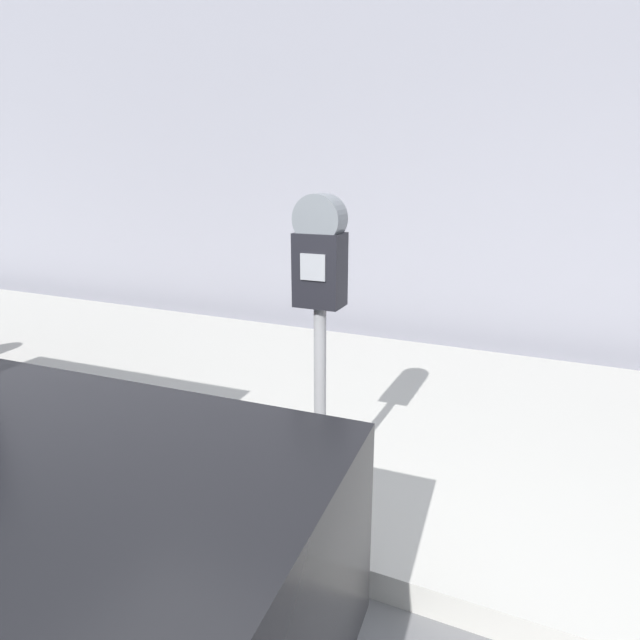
% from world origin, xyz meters
% --- Properties ---
extents(sidewalk, '(24.00, 2.80, 0.13)m').
position_xyz_m(sidewalk, '(0.00, 2.20, 0.07)').
color(sidewalk, '#ADAAA3').
rests_on(sidewalk, ground_plane).
extents(building_facade, '(24.00, 0.30, 4.94)m').
position_xyz_m(building_facade, '(0.00, 4.07, 2.47)').
color(building_facade, gray).
rests_on(building_facade, ground_plane).
extents(parking_meter, '(0.20, 0.15, 1.39)m').
position_xyz_m(parking_meter, '(-0.16, 1.17, 1.16)').
color(parking_meter, gray).
rests_on(parking_meter, sidewalk).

